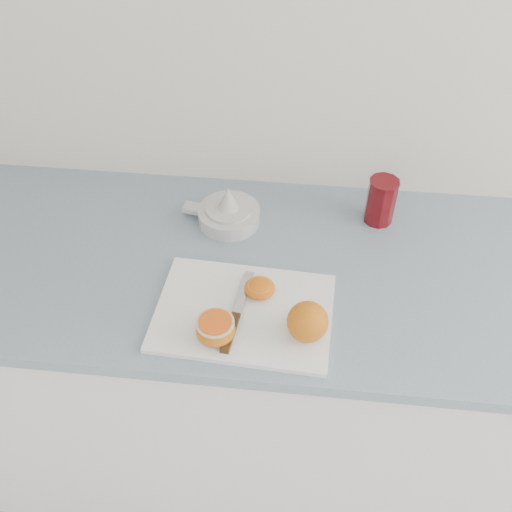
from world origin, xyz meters
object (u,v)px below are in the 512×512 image
at_px(half_orange, 216,329).
at_px(citrus_juicer, 228,213).
at_px(red_tumbler, 381,202).
at_px(cutting_board, 244,312).
at_px(counter, 292,375).

height_order(half_orange, citrus_juicer, citrus_juicer).
bearing_deg(citrus_juicer, half_orange, -85.66).
relative_size(half_orange, red_tumbler, 0.66).
distance_m(cutting_board, citrus_juicer, 0.30).
bearing_deg(counter, red_tumbler, 44.35).
distance_m(counter, citrus_juicer, 0.52).
relative_size(cutting_board, half_orange, 4.67).
height_order(counter, citrus_juicer, citrus_juicer).
relative_size(half_orange, citrus_juicer, 0.40).
xyz_separation_m(cutting_board, citrus_juicer, (-0.07, 0.29, 0.02)).
bearing_deg(citrus_juicer, red_tumbler, 7.13).
bearing_deg(counter, citrus_juicer, 144.68).
height_order(counter, cutting_board, cutting_board).
bearing_deg(citrus_juicer, counter, -35.32).
distance_m(cutting_board, half_orange, 0.09).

